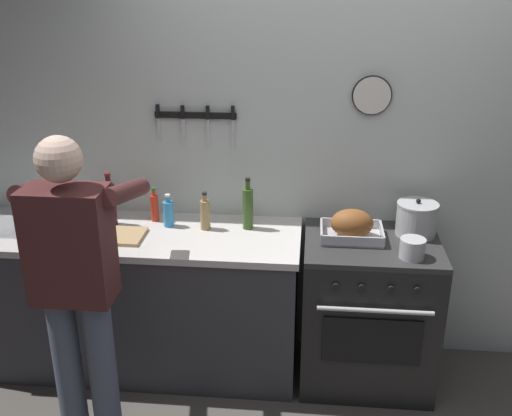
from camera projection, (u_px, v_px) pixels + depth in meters
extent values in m
cube|color=silver|center=(335.00, 153.00, 3.57)|extent=(6.00, 0.10, 2.60)
cube|color=black|center=(196.00, 115.00, 3.50)|extent=(0.48, 0.02, 0.04)
cube|color=silver|center=(159.00, 130.00, 3.54)|extent=(0.02, 0.00, 0.14)
cube|color=black|center=(158.00, 111.00, 3.50)|extent=(0.02, 0.02, 0.08)
cube|color=silver|center=(184.00, 131.00, 3.53)|extent=(0.02, 0.00, 0.15)
cube|color=black|center=(183.00, 112.00, 3.49)|extent=(0.02, 0.02, 0.08)
cube|color=silver|center=(208.00, 134.00, 3.53)|extent=(0.01, 0.00, 0.18)
cube|color=black|center=(208.00, 113.00, 3.48)|extent=(0.02, 0.02, 0.08)
cube|color=silver|center=(233.00, 134.00, 3.51)|extent=(0.02, 0.00, 0.17)
cube|color=black|center=(233.00, 113.00, 3.46)|extent=(0.02, 0.02, 0.08)
cylinder|color=white|center=(372.00, 95.00, 3.36)|extent=(0.21, 0.02, 0.21)
torus|color=black|center=(372.00, 95.00, 3.36)|extent=(0.23, 0.02, 0.23)
cube|color=#38383D|center=(133.00, 301.00, 3.67)|extent=(2.00, 0.62, 0.86)
cube|color=silver|center=(127.00, 235.00, 3.50)|extent=(2.03, 0.65, 0.04)
cube|color=#B2B5B7|center=(17.00, 234.00, 3.59)|extent=(0.44, 0.36, 0.11)
cube|color=black|center=(367.00, 313.00, 3.54)|extent=(0.76, 0.62, 0.87)
cube|color=black|center=(372.00, 341.00, 3.25)|extent=(0.53, 0.01, 0.28)
cube|color=#2D2D2D|center=(373.00, 244.00, 3.37)|extent=(0.76, 0.62, 0.03)
cylinder|color=black|center=(336.00, 286.00, 3.14)|extent=(0.04, 0.02, 0.04)
cylinder|color=black|center=(362.00, 288.00, 3.12)|extent=(0.04, 0.02, 0.04)
cylinder|color=black|center=(391.00, 289.00, 3.11)|extent=(0.04, 0.02, 0.04)
cylinder|color=black|center=(417.00, 290.00, 3.10)|extent=(0.04, 0.02, 0.04)
cylinder|color=silver|center=(375.00, 311.00, 3.14)|extent=(0.61, 0.02, 0.02)
cylinder|color=#4C566B|center=(69.00, 371.00, 3.04)|extent=(0.14, 0.14, 0.86)
cylinder|color=#4C566B|center=(103.00, 373.00, 3.02)|extent=(0.14, 0.14, 0.86)
cube|color=#4C2323|center=(69.00, 245.00, 2.77)|extent=(0.38, 0.22, 0.56)
sphere|color=beige|center=(58.00, 159.00, 2.61)|extent=(0.21, 0.21, 0.21)
cylinder|color=#4C2323|center=(43.00, 189.00, 2.94)|extent=(0.09, 0.55, 0.22)
cylinder|color=#4C2323|center=(126.00, 192.00, 2.90)|extent=(0.09, 0.55, 0.22)
cube|color=#B7B7BC|center=(351.00, 237.00, 3.40)|extent=(0.34, 0.25, 0.01)
cube|color=#B7B7BC|center=(353.00, 241.00, 3.28)|extent=(0.34, 0.01, 0.05)
cube|color=#B7B7BC|center=(350.00, 223.00, 3.51)|extent=(0.34, 0.01, 0.05)
cube|color=#B7B7BC|center=(321.00, 231.00, 3.41)|extent=(0.01, 0.25, 0.05)
cube|color=#B7B7BC|center=(382.00, 233.00, 3.38)|extent=(0.01, 0.25, 0.05)
ellipsoid|color=brown|center=(352.00, 223.00, 3.37)|extent=(0.24, 0.17, 0.16)
cylinder|color=#B7B7BC|center=(416.00, 220.00, 3.42)|extent=(0.23, 0.23, 0.18)
cylinder|color=#B2B2B7|center=(418.00, 204.00, 3.39)|extent=(0.23, 0.23, 0.01)
sphere|color=black|center=(418.00, 201.00, 3.38)|extent=(0.03, 0.03, 0.03)
cylinder|color=#B7B7BC|center=(412.00, 248.00, 3.16)|extent=(0.14, 0.14, 0.11)
cube|color=tan|center=(112.00, 236.00, 3.42)|extent=(0.36, 0.24, 0.02)
cylinder|color=#47141E|center=(110.00, 205.00, 3.54)|extent=(0.07, 0.07, 0.25)
cylinder|color=#47141E|center=(108.00, 180.00, 3.48)|extent=(0.03, 0.03, 0.06)
cylinder|color=maroon|center=(107.00, 174.00, 3.47)|extent=(0.03, 0.03, 0.01)
cylinder|color=red|center=(155.00, 208.00, 3.61)|extent=(0.05, 0.05, 0.16)
cylinder|color=red|center=(154.00, 193.00, 3.58)|extent=(0.02, 0.02, 0.04)
cylinder|color=#197219|center=(153.00, 189.00, 3.57)|extent=(0.02, 0.02, 0.01)
cylinder|color=black|center=(97.00, 209.00, 3.62)|extent=(0.06, 0.06, 0.15)
cylinder|color=black|center=(95.00, 195.00, 3.59)|extent=(0.03, 0.03, 0.03)
cylinder|color=#B21919|center=(95.00, 192.00, 3.58)|extent=(0.03, 0.03, 0.01)
cylinder|color=#997F4C|center=(205.00, 215.00, 3.50)|extent=(0.06, 0.06, 0.18)
cylinder|color=#997F4C|center=(205.00, 198.00, 3.46)|extent=(0.03, 0.03, 0.04)
cylinder|color=black|center=(204.00, 194.00, 3.45)|extent=(0.03, 0.03, 0.01)
cylinder|color=#338CCC|center=(169.00, 214.00, 3.54)|extent=(0.06, 0.06, 0.15)
cylinder|color=#338CCC|center=(168.00, 199.00, 3.51)|extent=(0.03, 0.03, 0.03)
cylinder|color=white|center=(167.00, 195.00, 3.50)|extent=(0.03, 0.03, 0.01)
cylinder|color=#385623|center=(248.00, 209.00, 3.49)|extent=(0.06, 0.06, 0.24)
cylinder|color=#385623|center=(248.00, 185.00, 3.44)|extent=(0.03, 0.03, 0.05)
cylinder|color=black|center=(248.00, 179.00, 3.43)|extent=(0.03, 0.03, 0.01)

